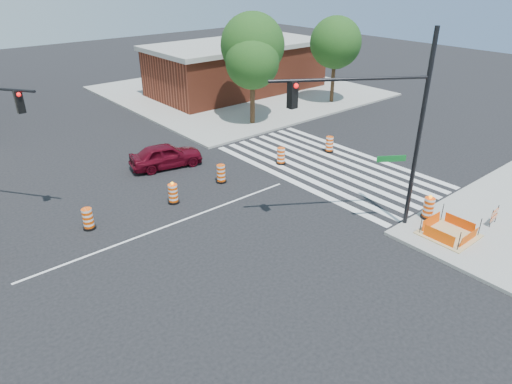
% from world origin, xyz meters
% --- Properties ---
extents(ground, '(120.00, 120.00, 0.00)m').
position_xyz_m(ground, '(0.00, 0.00, 0.00)').
color(ground, black).
rests_on(ground, ground).
extents(sidewalk_ne, '(22.00, 22.00, 0.15)m').
position_xyz_m(sidewalk_ne, '(18.00, 18.00, 0.07)').
color(sidewalk_ne, gray).
rests_on(sidewalk_ne, ground).
extents(crosswalk_east, '(6.75, 13.50, 0.01)m').
position_xyz_m(crosswalk_east, '(10.95, 0.00, 0.01)').
color(crosswalk_east, silver).
rests_on(crosswalk_east, ground).
extents(lane_centerline, '(14.00, 0.12, 0.01)m').
position_xyz_m(lane_centerline, '(0.00, 0.00, 0.01)').
color(lane_centerline, silver).
rests_on(lane_centerline, ground).
extents(excavation_pit, '(2.20, 2.20, 0.90)m').
position_xyz_m(excavation_pit, '(9.00, -9.00, 0.22)').
color(excavation_pit, tan).
rests_on(excavation_pit, ground).
extents(brick_storefront, '(16.50, 8.50, 4.60)m').
position_xyz_m(brick_storefront, '(18.00, 18.00, 2.32)').
color(brick_storefront, maroon).
rests_on(brick_storefront, ground).
extents(red_coupe, '(4.59, 2.62, 1.47)m').
position_xyz_m(red_coupe, '(3.40, 6.22, 0.74)').
color(red_coupe, '#530714').
rests_on(red_coupe, ground).
extents(signal_pole_se, '(5.64, 3.74, 8.76)m').
position_xyz_m(signal_pole_se, '(6.91, -6.10, 5.36)').
color(signal_pole_se, black).
rests_on(signal_pole_se, ground).
extents(pit_drum, '(0.61, 0.61, 1.21)m').
position_xyz_m(pit_drum, '(9.64, -7.52, 0.65)').
color(pit_drum, black).
rests_on(pit_drum, ground).
extents(barricade, '(0.77, 0.10, 0.90)m').
position_xyz_m(barricade, '(11.41, -9.83, 0.65)').
color(barricade, '#F94C05').
rests_on(barricade, ground).
extents(tree_north_c, '(3.96, 3.92, 6.67)m').
position_xyz_m(tree_north_c, '(12.68, 9.26, 4.47)').
color(tree_north_c, '#382314').
rests_on(tree_north_c, ground).
extents(tree_north_d, '(4.76, 4.76, 8.09)m').
position_xyz_m(tree_north_d, '(13.47, 10.18, 5.43)').
color(tree_north_d, '#382314').
rests_on(tree_north_d, ground).
extents(tree_north_e, '(4.31, 4.31, 7.33)m').
position_xyz_m(tree_north_e, '(21.94, 9.47, 4.92)').
color(tree_north_e, '#382314').
rests_on(tree_north_e, ground).
extents(median_drum_2, '(0.60, 0.60, 1.02)m').
position_xyz_m(median_drum_2, '(-3.06, 2.13, 0.48)').
color(median_drum_2, black).
rests_on(median_drum_2, ground).
extents(median_drum_3, '(0.60, 0.60, 1.18)m').
position_xyz_m(median_drum_3, '(1.29, 1.86, 0.49)').
color(median_drum_3, black).
rests_on(median_drum_3, ground).
extents(median_drum_4, '(0.60, 0.60, 1.02)m').
position_xyz_m(median_drum_4, '(4.65, 2.32, 0.48)').
color(median_drum_4, black).
rests_on(median_drum_4, ground).
extents(median_drum_5, '(0.60, 0.60, 1.02)m').
position_xyz_m(median_drum_5, '(9.03, 2.11, 0.48)').
color(median_drum_5, black).
rests_on(median_drum_5, ground).
extents(median_drum_6, '(0.60, 0.60, 1.02)m').
position_xyz_m(median_drum_6, '(12.84, 1.57, 0.48)').
color(median_drum_6, black).
rests_on(median_drum_6, ground).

